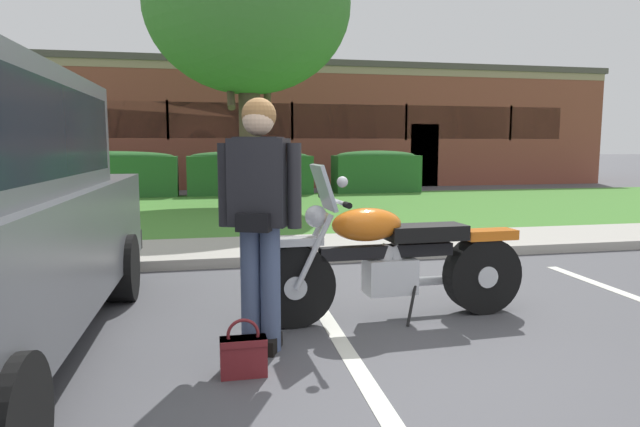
% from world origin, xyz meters
% --- Properties ---
extents(ground_plane, '(140.00, 140.00, 0.00)m').
position_xyz_m(ground_plane, '(0.00, 0.00, 0.00)').
color(ground_plane, '#4C4C51').
extents(curb_strip, '(60.00, 0.20, 0.12)m').
position_xyz_m(curb_strip, '(0.00, 3.21, 0.06)').
color(curb_strip, '#ADA89E').
rests_on(curb_strip, ground).
extents(concrete_walk, '(60.00, 1.50, 0.08)m').
position_xyz_m(concrete_walk, '(0.00, 4.06, 0.04)').
color(concrete_walk, '#ADA89E').
rests_on(concrete_walk, ground).
extents(grass_lawn, '(60.00, 7.21, 0.06)m').
position_xyz_m(grass_lawn, '(0.00, 8.42, 0.03)').
color(grass_lawn, '#478433').
rests_on(grass_lawn, ground).
extents(stall_stripe_1, '(0.25, 4.40, 0.01)m').
position_xyz_m(stall_stripe_1, '(0.06, 0.20, 0.00)').
color(stall_stripe_1, silver).
rests_on(stall_stripe_1, ground).
extents(motorcycle, '(2.24, 0.82, 1.26)m').
position_xyz_m(motorcycle, '(0.68, 0.97, 0.49)').
color(motorcycle, black).
rests_on(motorcycle, ground).
extents(rider_person, '(0.54, 0.38, 1.70)m').
position_xyz_m(rider_person, '(-0.50, 0.52, 0.99)').
color(rider_person, black).
rests_on(rider_person, ground).
extents(handbag, '(0.28, 0.13, 0.36)m').
position_xyz_m(handbag, '(-0.65, 0.09, 0.14)').
color(handbag, maroon).
rests_on(handbag, ground).
extents(shade_tree, '(4.48, 4.48, 6.31)m').
position_xyz_m(shade_tree, '(0.18, 9.38, 4.38)').
color(shade_tree, '#4C3D2D').
rests_on(shade_tree, ground).
extents(hedge_center_left, '(3.33, 0.90, 1.24)m').
position_xyz_m(hedge_center_left, '(-3.18, 12.00, 0.65)').
color(hedge_center_left, '#286028').
rests_on(hedge_center_left, ground).
extents(hedge_center_right, '(3.36, 0.90, 1.24)m').
position_xyz_m(hedge_center_right, '(0.40, 12.00, 0.65)').
color(hedge_center_right, '#286028').
rests_on(hedge_center_right, ground).
extents(hedge_right, '(2.44, 0.90, 1.24)m').
position_xyz_m(hedge_right, '(3.98, 12.00, 0.65)').
color(hedge_right, '#286028').
rests_on(hedge_right, ground).
extents(brick_building, '(22.87, 9.42, 4.12)m').
position_xyz_m(brick_building, '(1.97, 19.17, 2.06)').
color(brick_building, brown).
rests_on(brick_building, ground).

